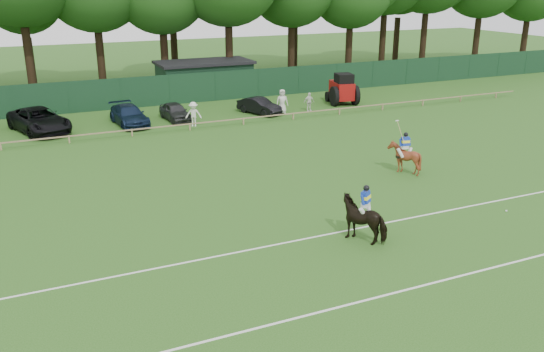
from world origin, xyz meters
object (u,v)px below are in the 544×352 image
hatch_grey (175,112)px  spectator_mid (309,102)px  suv_black (39,120)px  spectator_left (193,114)px  horse_chestnut (404,158)px  estate_black (259,106)px  horse_dark (365,219)px  spectator_right (282,101)px  sedan_navy (129,115)px  utility_shed (205,78)px  polo_ball (506,211)px  tractor (342,89)px

hatch_grey → spectator_mid: bearing=-12.0°
suv_black → spectator_left: bearing=-33.3°
horse_chestnut → estate_black: horse_chestnut is taller
horse_dark → spectator_mid: size_ratio=1.41×
horse_chestnut → hatch_grey: size_ratio=0.45×
estate_black → spectator_right: spectator_right is taller
sedan_navy → utility_shed: size_ratio=0.57×
hatch_grey → spectator_right: spectator_right is taller
suv_black → estate_black: suv_black is taller
horse_dark → polo_ball: 7.50m
suv_black → tractor: (23.73, -0.47, 0.40)m
sedan_navy → polo_ball: bearing=-68.1°
tractor → spectator_right: bearing=-158.5°
horse_chestnut → sedan_navy: bearing=-44.4°
horse_dark → estate_black: size_ratio=0.56×
spectator_right → tractor: 6.25m
estate_black → tractor: 7.84m
utility_shed → suv_black: bearing=-150.5°
polo_ball → tractor: (5.44, 23.52, 1.18)m
horse_chestnut → suv_black: bearing=-33.3°
sedan_navy → spectator_left: 4.72m
suv_black → spectator_left: 10.48m
suv_black → spectator_mid: 19.98m
estate_black → tractor: (7.80, 0.55, 0.60)m
horse_chestnut → spectator_right: (0.19, 15.83, 0.09)m
spectator_mid → spectator_left: bearing=-171.1°
spectator_left → spectator_right: size_ratio=0.92×
horse_dark → spectator_mid: horse_dark is taller
polo_ball → spectator_left: bearing=111.1°
horse_dark → horse_chestnut: horse_dark is taller
hatch_grey → horse_chestnut: bearing=-69.4°
horse_chestnut → spectator_mid: 15.93m
suv_black → sedan_navy: suv_black is taller
spectator_right → tractor: size_ratio=0.56×
sedan_navy → spectator_mid: size_ratio=3.22×
spectator_left → hatch_grey: bearing=128.8°
horse_chestnut → spectator_left: spectator_left is taller
horse_chestnut → utility_shed: (-2.90, 25.69, 0.68)m
spectator_mid → utility_shed: size_ratio=0.18×
hatch_grey → tractor: tractor is taller
horse_chestnut → estate_black: bearing=-73.1°
polo_ball → utility_shed: 32.44m
spectator_right → hatch_grey: bearing=-176.5°
hatch_grey → polo_ball: (8.89, -23.60, -0.60)m
polo_ball → tractor: 24.17m
horse_dark → utility_shed: (3.66, 31.95, 0.65)m
horse_dark → tractor: (12.88, 23.28, 0.34)m
hatch_grey → spectator_left: bearing=-78.1°
horse_dark → horse_chestnut: 9.07m
sedan_navy → polo_ball: (12.29, -23.55, -0.65)m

